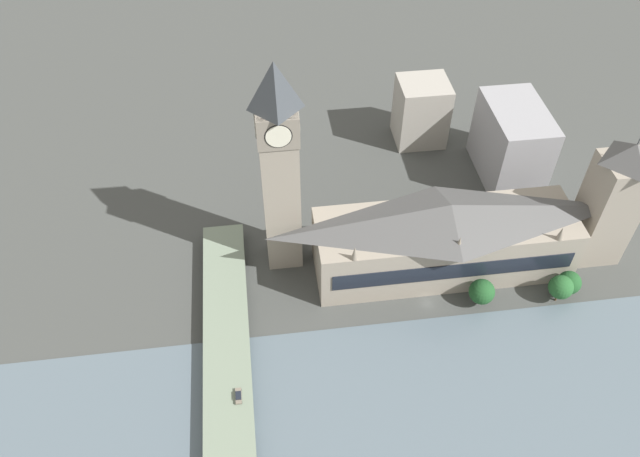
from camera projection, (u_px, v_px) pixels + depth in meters
The scene contains 12 objects.
ground_plane at pixel (427, 304), 201.71m from camera, with size 600.00×600.00×0.00m, color #424442.
river_water at pixel (458, 402), 177.35m from camera, with size 58.55×360.00×0.30m, color slate.
parliament_hall at pixel (445, 237), 202.66m from camera, with size 25.02×84.43×28.73m.
clock_tower at pixel (279, 165), 186.52m from camera, with size 12.58×12.58×76.16m.
victoria_tower at pixel (611, 202), 200.76m from camera, with size 14.68×14.68×51.04m.
road_bridge at pixel (229, 423), 169.09m from camera, with size 149.10×13.86×4.56m.
car_northbound_tail at pixel (238, 396), 173.09m from camera, with size 4.79×1.77×1.35m.
city_block_west at pixel (421, 112), 252.21m from camera, with size 18.15×19.69×26.76m.
city_block_center at pixel (511, 143), 236.01m from camera, with size 33.68×20.40×29.47m.
tree_embankment_near at pixel (569, 283), 200.28m from camera, with size 7.69×7.69×9.70m.
tree_embankment_mid at pixel (561, 287), 197.87m from camera, with size 7.82×7.82×10.65m.
tree_embankment_far at pixel (482, 292), 197.56m from camera, with size 8.26×8.26×10.10m.
Camera 1 is at (-116.87, 50.06, 162.25)m, focal length 35.00 mm.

